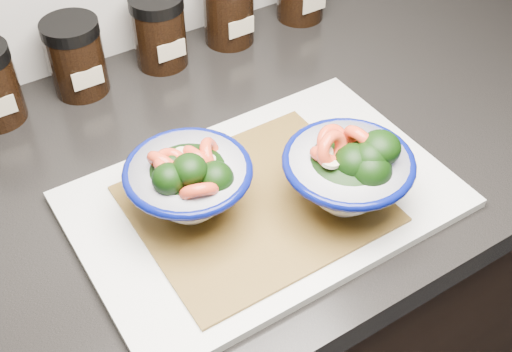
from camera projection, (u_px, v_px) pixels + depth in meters
cabinet at (249, 336)px, 1.19m from camera, size 3.43×0.58×0.86m
countertop at (246, 157)px, 0.88m from camera, size 3.50×0.60×0.04m
cutting_board at (264, 200)px, 0.78m from camera, size 0.45×0.30×0.01m
bamboo_mat at (256, 204)px, 0.77m from camera, size 0.28×0.24×0.00m
bowl_left at (189, 182)px, 0.73m from camera, size 0.15×0.15×0.10m
bowl_right at (350, 172)px, 0.73m from camera, size 0.15×0.15×0.12m
spice_jar_c at (76, 57)px, 0.92m from camera, size 0.08×0.08×0.11m
spice_jar_d at (159, 31)px, 0.97m from camera, size 0.08×0.08×0.11m
spice_jar_e at (229, 9)px, 1.01m from camera, size 0.08×0.08×0.11m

